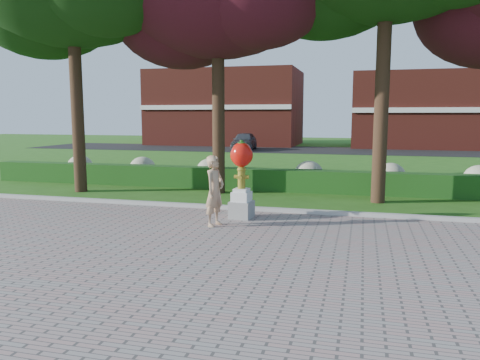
# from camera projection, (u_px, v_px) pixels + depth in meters

# --- Properties ---
(ground) EXTENTS (100.00, 100.00, 0.00)m
(ground) POSITION_uv_depth(u_px,v_px,m) (224.00, 238.00, 10.64)
(ground) COLOR #285A16
(ground) RESTS_ON ground
(walkway) EXTENTS (40.00, 14.00, 0.04)m
(walkway) POSITION_uv_depth(u_px,v_px,m) (146.00, 306.00, 6.81)
(walkway) COLOR gray
(walkway) RESTS_ON ground
(curb) EXTENTS (40.00, 0.18, 0.15)m
(curb) POSITION_uv_depth(u_px,v_px,m) (254.00, 209.00, 13.51)
(curb) COLOR #ADADA5
(curb) RESTS_ON ground
(lawn_hedge) EXTENTS (24.00, 0.70, 0.80)m
(lawn_hedge) POSITION_uv_depth(u_px,v_px,m) (278.00, 180.00, 17.29)
(lawn_hedge) COLOR #1E4513
(lawn_hedge) RESTS_ON ground
(hydrangea_row) EXTENTS (20.10, 1.10, 0.99)m
(hydrangea_row) POSITION_uv_depth(u_px,v_px,m) (298.00, 173.00, 18.09)
(hydrangea_row) COLOR tan
(hydrangea_row) RESTS_ON ground
(street) EXTENTS (50.00, 8.00, 0.02)m
(street) POSITION_uv_depth(u_px,v_px,m) (324.00, 150.00, 37.46)
(street) COLOR black
(street) RESTS_ON ground
(building_left) EXTENTS (14.00, 8.00, 7.00)m
(building_left) POSITION_uv_depth(u_px,v_px,m) (226.00, 108.00, 45.26)
(building_left) COLOR maroon
(building_left) RESTS_ON ground
(building_right) EXTENTS (12.00, 8.00, 6.40)m
(building_right) POSITION_uv_depth(u_px,v_px,m) (424.00, 111.00, 40.76)
(building_right) COLOR maroon
(building_right) RESTS_ON ground
(hydrant_sculpture) EXTENTS (0.62, 0.62, 2.09)m
(hydrant_sculpture) POSITION_uv_depth(u_px,v_px,m) (242.00, 177.00, 12.39)
(hydrant_sculpture) COLOR gray
(hydrant_sculpture) RESTS_ON walkway
(woman) EXTENTS (0.56, 0.72, 1.76)m
(woman) POSITION_uv_depth(u_px,v_px,m) (215.00, 191.00, 11.55)
(woman) COLOR tan
(woman) RESTS_ON walkway
(parked_car) EXTENTS (2.08, 4.35, 1.43)m
(parked_car) POSITION_uv_depth(u_px,v_px,m) (244.00, 141.00, 37.50)
(parked_car) COLOR #404347
(parked_car) RESTS_ON street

